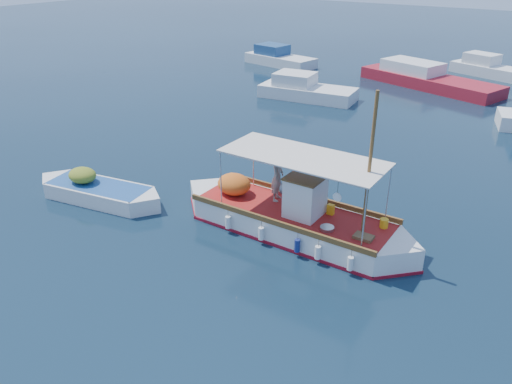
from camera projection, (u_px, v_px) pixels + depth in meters
The scene contains 7 objects.
ground at pixel (278, 234), 17.11m from camera, with size 160.00×160.00×0.00m, color black.
fishing_caique at pixel (291, 219), 17.08m from camera, with size 9.02×2.59×5.50m.
dinghy at pixel (98, 193), 19.38m from camera, with size 5.58×2.29×1.38m.
bg_boat_nw at pixel (305, 91), 32.54m from camera, with size 6.43×3.17×1.80m.
bg_boat_n at pixel (425, 79), 35.42m from camera, with size 10.50×5.75×1.80m.
bg_boat_far_w at pixel (279, 59), 42.05m from camera, with size 6.51×3.31×1.80m.
bg_boat_far_n at pixel (488, 69), 38.39m from camera, with size 6.22×3.79×1.80m.
Camera 1 is at (7.64, -12.64, 8.79)m, focal length 35.00 mm.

